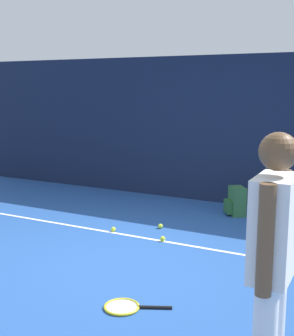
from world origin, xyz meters
The scene contains 9 objects.
ground_plane centered at (0.00, 0.00, 0.00)m, with size 12.00×12.00×0.00m, color #234C93.
back_fence centered at (0.00, 3.00, 1.23)m, with size 10.00×0.10×2.46m, color #141E38.
court_line centered at (0.00, 0.73, 0.00)m, with size 9.00×0.05×0.00m, color white.
tennis_player centered at (1.91, -1.72, 0.97)m, with size 0.22×0.53×1.70m.
tennis_racket centered at (0.51, -1.02, 0.01)m, with size 0.63×0.43×0.03m.
backpack centered at (0.54, 2.33, 0.21)m, with size 0.38×0.37×0.44m.
tennis_ball_near_player centered at (0.05, 0.73, 0.03)m, with size 0.07×0.07×0.07m, color #CCE033.
tennis_ball_by_fence centered at (-0.20, 1.20, 0.03)m, with size 0.07×0.07×0.07m, color #CCE033.
tennis_ball_far_left centered at (-0.71, 0.78, 0.03)m, with size 0.07×0.07×0.07m, color #CCE033.
Camera 1 is at (2.40, -4.27, 1.95)m, focal length 48.44 mm.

